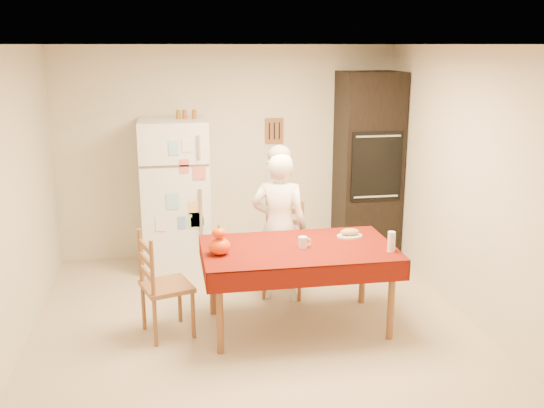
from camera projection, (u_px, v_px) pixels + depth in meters
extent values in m
plane|color=#C2AA8C|center=(257.00, 334.00, 5.39)|extent=(4.50, 4.50, 0.00)
cube|color=beige|center=(229.00, 153.00, 7.21)|extent=(4.00, 0.02, 2.50)
cube|color=beige|center=(325.00, 311.00, 2.93)|extent=(4.00, 0.02, 2.50)
cube|color=beige|center=(4.00, 209.00, 4.74)|extent=(0.02, 4.50, 2.50)
cube|color=beige|center=(478.00, 189.00, 5.40)|extent=(0.02, 4.50, 2.50)
cube|color=white|center=(255.00, 44.00, 4.75)|extent=(4.00, 4.50, 0.02)
cube|color=brown|center=(274.00, 131.00, 7.23)|extent=(0.22, 0.02, 0.30)
cube|color=white|center=(175.00, 195.00, 6.86)|extent=(0.75, 0.70, 1.70)
cube|color=silver|center=(199.00, 147.00, 6.39)|extent=(0.03, 0.03, 0.25)
cube|color=silver|center=(201.00, 215.00, 6.59)|extent=(0.03, 0.03, 0.60)
cube|color=black|center=(368.00, 166.00, 7.22)|extent=(0.70, 0.60, 2.20)
cube|color=black|center=(377.00, 166.00, 6.91)|extent=(0.59, 0.02, 0.80)
cylinder|color=brown|center=(220.00, 314.00, 4.98)|extent=(0.06, 0.06, 0.71)
cylinder|color=brown|center=(212.00, 279.00, 5.72)|extent=(0.06, 0.06, 0.71)
cylinder|color=brown|center=(391.00, 301.00, 5.22)|extent=(0.06, 0.06, 0.71)
cylinder|color=brown|center=(363.00, 269.00, 5.96)|extent=(0.06, 0.06, 0.71)
cube|color=brown|center=(298.00, 250.00, 5.37)|extent=(1.60, 0.90, 0.04)
cube|color=#510D04|center=(298.00, 247.00, 5.37)|extent=(1.70, 1.00, 0.01)
cylinder|color=brown|center=(264.00, 279.00, 6.08)|extent=(0.04, 0.04, 0.43)
cylinder|color=brown|center=(268.00, 267.00, 6.41)|extent=(0.04, 0.04, 0.43)
cylinder|color=brown|center=(299.00, 281.00, 6.04)|extent=(0.04, 0.04, 0.43)
cylinder|color=brown|center=(302.00, 269.00, 6.37)|extent=(0.04, 0.04, 0.43)
cube|color=brown|center=(283.00, 252.00, 6.16)|extent=(0.51, 0.50, 0.04)
cube|color=brown|center=(285.00, 224.00, 6.26)|extent=(0.35, 0.13, 0.50)
cylinder|color=brown|center=(193.00, 315.00, 5.28)|extent=(0.04, 0.04, 0.43)
cylinder|color=brown|center=(155.00, 323.00, 5.13)|extent=(0.04, 0.04, 0.43)
cylinder|color=brown|center=(180.00, 300.00, 5.58)|extent=(0.04, 0.04, 0.43)
cylinder|color=brown|center=(144.00, 307.00, 5.43)|extent=(0.04, 0.04, 0.43)
cube|color=brown|center=(167.00, 286.00, 5.29)|extent=(0.51, 0.52, 0.04)
cube|color=brown|center=(146.00, 263.00, 5.16)|extent=(0.14, 0.35, 0.50)
imported|color=white|center=(279.00, 227.00, 5.97)|extent=(0.63, 0.51, 1.51)
cylinder|color=silver|center=(303.00, 242.00, 5.33)|extent=(0.08, 0.08, 0.10)
ellipsoid|color=#CF3504|center=(219.00, 246.00, 5.16)|extent=(0.19, 0.19, 0.15)
ellipsoid|color=#D23A04|center=(219.00, 233.00, 5.13)|extent=(0.12, 0.12, 0.09)
cylinder|color=silver|center=(391.00, 242.00, 5.23)|extent=(0.07, 0.07, 0.18)
cylinder|color=white|center=(350.00, 236.00, 5.64)|extent=(0.24, 0.24, 0.02)
ellipsoid|color=#9E7B4E|center=(350.00, 232.00, 5.63)|extent=(0.18, 0.10, 0.06)
cylinder|color=#895B18|center=(178.00, 114.00, 6.68)|extent=(0.05, 0.05, 0.10)
cylinder|color=#94491A|center=(185.00, 114.00, 6.70)|extent=(0.05, 0.05, 0.10)
cylinder|color=brown|center=(194.00, 114.00, 6.71)|extent=(0.05, 0.05, 0.10)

